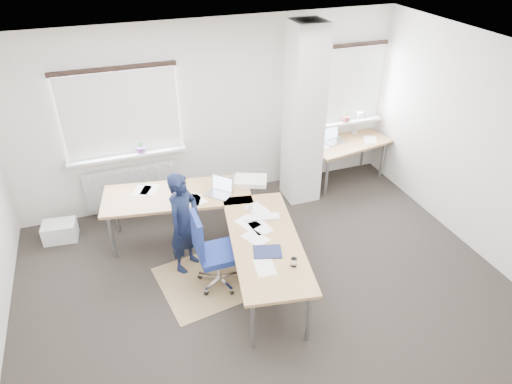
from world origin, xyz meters
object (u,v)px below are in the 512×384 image
object	(u,v)px
desk_main	(222,216)
task_chair	(215,265)
desk_side	(348,144)
person	(184,223)

from	to	relation	value
desk_main	task_chair	size ratio (longest dim) A/B	2.78
desk_side	desk_main	bearing A→B (deg)	-162.63
desk_main	task_chair	bearing A→B (deg)	-107.80
task_chair	person	distance (m)	0.66
task_chair	person	world-z (taller)	person
desk_main	person	distance (m)	0.49
desk_side	person	world-z (taller)	person
task_chair	person	xyz separation A→B (m)	(-0.26, 0.46, 0.40)
desk_main	task_chair	world-z (taller)	task_chair
desk_main	person	size ratio (longest dim) A/B	2.14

